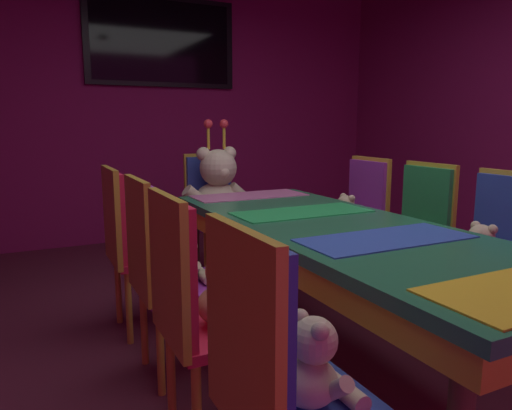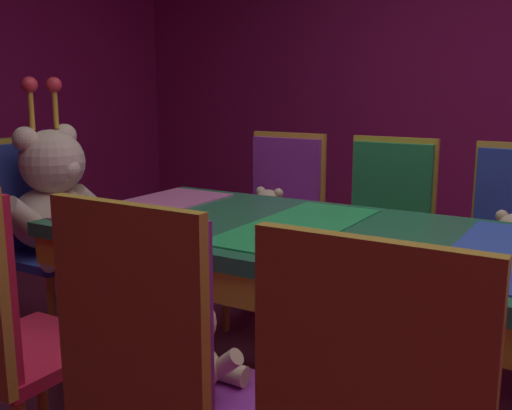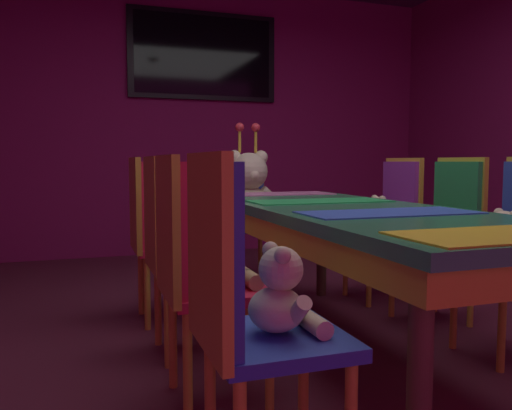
{
  "view_description": "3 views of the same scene",
  "coord_description": "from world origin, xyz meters",
  "px_view_note": "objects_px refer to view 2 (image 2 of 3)",
  "views": [
    {
      "loc": [
        -1.38,
        -1.88,
        1.23
      ],
      "look_at": [
        -0.0,
        0.91,
        0.69
      ],
      "focal_mm": 33.48,
      "sensor_mm": 36.0,
      "label": 1
    },
    {
      "loc": [
        -1.8,
        -0.57,
        1.22
      ],
      "look_at": [
        0.17,
        0.62,
        0.76
      ],
      "focal_mm": 41.62,
      "sensor_mm": 36.0,
      "label": 2
    },
    {
      "loc": [
        -1.25,
        -2.24,
        0.96
      ],
      "look_at": [
        -0.19,
        0.86,
        0.69
      ],
      "focal_mm": 36.36,
      "sensor_mm": 36.0,
      "label": 3
    }
  ],
  "objects_px": {
    "teddy_right_1": "(512,250)",
    "king_teddy_bear": "(56,199)",
    "teddy_left_2": "(192,351)",
    "teddy_right_3": "(267,219)",
    "chair_left_2": "(155,363)",
    "throne_chair": "(34,220)",
    "chair_right_2": "(386,221)",
    "chair_right_3": "(281,209)",
    "teddy_left_1": "(403,406)",
    "banquet_table": "(393,265)"
  },
  "relations": [
    {
      "from": "teddy_right_1",
      "to": "king_teddy_bear",
      "type": "bearing_deg",
      "value": -69.41
    },
    {
      "from": "teddy_left_2",
      "to": "teddy_right_3",
      "type": "bearing_deg",
      "value": 22.96
    },
    {
      "from": "chair_left_2",
      "to": "teddy_right_1",
      "type": "bearing_deg",
      "value": -19.39
    },
    {
      "from": "teddy_right_3",
      "to": "throne_chair",
      "type": "relative_size",
      "value": 0.29
    },
    {
      "from": "chair_left_2",
      "to": "teddy_right_1",
      "type": "height_order",
      "value": "chair_left_2"
    },
    {
      "from": "king_teddy_bear",
      "to": "teddy_left_2",
      "type": "bearing_deg",
      "value": -28.19
    },
    {
      "from": "throne_chair",
      "to": "king_teddy_bear",
      "type": "xyz_separation_m",
      "value": [
        0.0,
        -0.16,
        0.12
      ]
    },
    {
      "from": "chair_right_2",
      "to": "chair_left_2",
      "type": "bearing_deg",
      "value": 1.13
    },
    {
      "from": "chair_right_3",
      "to": "chair_left_2",
      "type": "bearing_deg",
      "value": 19.37
    },
    {
      "from": "teddy_left_2",
      "to": "chair_right_2",
      "type": "distance_m",
      "value": 1.55
    },
    {
      "from": "teddy_left_1",
      "to": "chair_right_3",
      "type": "bearing_deg",
      "value": 36.17
    },
    {
      "from": "banquet_table",
      "to": "chair_right_3",
      "type": "bearing_deg",
      "value": 46.29
    },
    {
      "from": "banquet_table",
      "to": "chair_left_2",
      "type": "height_order",
      "value": "chair_left_2"
    },
    {
      "from": "chair_right_3",
      "to": "teddy_left_1",
      "type": "bearing_deg",
      "value": 36.17
    },
    {
      "from": "teddy_left_2",
      "to": "chair_right_3",
      "type": "xyz_separation_m",
      "value": [
        1.53,
        0.59,
        0.03
      ]
    },
    {
      "from": "banquet_table",
      "to": "teddy_right_1",
      "type": "bearing_deg",
      "value": -20.7
    },
    {
      "from": "throne_chair",
      "to": "king_teddy_bear",
      "type": "height_order",
      "value": "king_teddy_bear"
    },
    {
      "from": "teddy_left_2",
      "to": "king_teddy_bear",
      "type": "relative_size",
      "value": 0.34
    },
    {
      "from": "teddy_right_1",
      "to": "teddy_left_1",
      "type": "bearing_deg",
      "value": -0.11
    },
    {
      "from": "teddy_right_1",
      "to": "chair_right_3",
      "type": "distance_m",
      "value": 1.14
    },
    {
      "from": "teddy_left_1",
      "to": "teddy_right_1",
      "type": "distance_m",
      "value": 1.41
    },
    {
      "from": "teddy_right_1",
      "to": "chair_right_3",
      "type": "xyz_separation_m",
      "value": [
        0.13,
        1.13,
        0.02
      ]
    },
    {
      "from": "chair_left_2",
      "to": "chair_right_2",
      "type": "distance_m",
      "value": 1.69
    },
    {
      "from": "teddy_right_1",
      "to": "teddy_left_2",
      "type": "bearing_deg",
      "value": -21.2
    },
    {
      "from": "banquet_table",
      "to": "teddy_right_3",
      "type": "height_order",
      "value": "banquet_table"
    },
    {
      "from": "banquet_table",
      "to": "teddy_left_2",
      "type": "xyz_separation_m",
      "value": [
        -0.7,
        0.28,
        -0.08
      ]
    },
    {
      "from": "banquet_table",
      "to": "chair_left_2",
      "type": "relative_size",
      "value": 2.45
    },
    {
      "from": "chair_left_2",
      "to": "king_teddy_bear",
      "type": "distance_m",
      "value": 1.56
    },
    {
      "from": "teddy_right_1",
      "to": "king_teddy_bear",
      "type": "relative_size",
      "value": 0.36
    },
    {
      "from": "teddy_left_1",
      "to": "teddy_right_1",
      "type": "bearing_deg",
      "value": -0.11
    },
    {
      "from": "chair_right_3",
      "to": "king_teddy_bear",
      "type": "bearing_deg",
      "value": -41.02
    },
    {
      "from": "teddy_right_3",
      "to": "king_teddy_bear",
      "type": "bearing_deg",
      "value": -46.43
    },
    {
      "from": "chair_right_2",
      "to": "king_teddy_bear",
      "type": "xyz_separation_m",
      "value": [
        -0.85,
        1.27,
        0.12
      ]
    },
    {
      "from": "teddy_right_1",
      "to": "throne_chair",
      "type": "relative_size",
      "value": 0.29
    },
    {
      "from": "teddy_right_1",
      "to": "chair_right_3",
      "type": "height_order",
      "value": "chair_right_3"
    },
    {
      "from": "teddy_left_1",
      "to": "teddy_right_3",
      "type": "height_order",
      "value": "teddy_left_1"
    },
    {
      "from": "teddy_left_1",
      "to": "chair_right_3",
      "type": "height_order",
      "value": "chair_right_3"
    },
    {
      "from": "teddy_left_1",
      "to": "teddy_right_1",
      "type": "xyz_separation_m",
      "value": [
        1.41,
        -0.0,
        -0.01
      ]
    },
    {
      "from": "chair_left_2",
      "to": "teddy_left_2",
      "type": "height_order",
      "value": "chair_left_2"
    },
    {
      "from": "chair_left_2",
      "to": "teddy_left_2",
      "type": "distance_m",
      "value": 0.14
    },
    {
      "from": "teddy_left_1",
      "to": "teddy_left_2",
      "type": "height_order",
      "value": "teddy_left_1"
    },
    {
      "from": "teddy_right_3",
      "to": "king_teddy_bear",
      "type": "relative_size",
      "value": 0.36
    },
    {
      "from": "banquet_table",
      "to": "teddy_right_1",
      "type": "xyz_separation_m",
      "value": [
        0.69,
        -0.26,
        -0.08
      ]
    },
    {
      "from": "teddy_right_1",
      "to": "chair_right_2",
      "type": "height_order",
      "value": "chair_right_2"
    },
    {
      "from": "banquet_table",
      "to": "teddy_left_1",
      "type": "distance_m",
      "value": 0.76
    },
    {
      "from": "teddy_left_1",
      "to": "chair_right_3",
      "type": "distance_m",
      "value": 1.91
    },
    {
      "from": "chair_left_2",
      "to": "chair_right_2",
      "type": "bearing_deg",
      "value": 1.13
    },
    {
      "from": "chair_right_2",
      "to": "teddy_right_3",
      "type": "bearing_deg",
      "value": -73.52
    },
    {
      "from": "banquet_table",
      "to": "teddy_left_1",
      "type": "relative_size",
      "value": 7.64
    },
    {
      "from": "teddy_right_1",
      "to": "teddy_right_3",
      "type": "relative_size",
      "value": 1.01
    }
  ]
}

